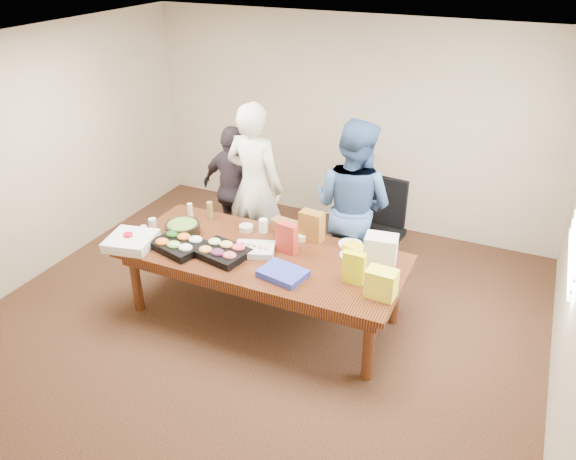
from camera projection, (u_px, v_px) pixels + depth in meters
The scene contains 36 objects.
floor at pixel (264, 316), 5.90m from camera, with size 5.50×5.00×0.02m, color #47301E.
ceiling at pixel (258, 47), 4.61m from camera, with size 5.50×5.00×0.02m, color white.
wall_back at pixel (349, 124), 7.26m from camera, with size 5.50×0.04×2.70m, color beige.
wall_front at pixel (65, 364), 3.25m from camera, with size 5.50×0.04×2.70m, color beige.
wall_left at pixel (41, 155), 6.26m from camera, with size 0.04×5.00×2.70m, color beige.
conference_table at pixel (264, 285), 5.72m from camera, with size 2.80×1.20×0.75m, color #4C1C0F.
office_chair at pixel (381, 232), 6.41m from camera, with size 0.54×0.54×1.05m, color black.
person_center at pixel (255, 187), 6.40m from camera, with size 0.71×0.47×1.96m, color silver.
person_right at pixel (352, 206), 5.99m from camera, with size 0.93×0.73×1.92m, color #304D7E.
person_left at pixel (235, 190), 6.78m from camera, with size 0.93×0.39×1.58m, color #2C232B.
veggie_tray at pixel (179, 245), 5.60m from camera, with size 0.50×0.39×0.08m, color black.
fruit_tray at pixel (222, 253), 5.48m from camera, with size 0.48×0.38×0.07m, color black.
sheet_cake at pixel (255, 250), 5.54m from camera, with size 0.38×0.29×0.07m, color silver.
salad_bowl at pixel (183, 229), 5.87m from camera, with size 0.36×0.36×0.12m, color black.
chip_bag_blue at pixel (283, 273), 5.16m from camera, with size 0.41×0.31×0.06m, color #2A38AB.
chip_bag_red at pixel (287, 238), 5.49m from camera, with size 0.21×0.09×0.31m, color #A72B1F.
chip_bag_yellow at pixel (354, 268), 5.02m from camera, with size 0.20×0.08×0.30m, color #DBE612.
chip_bag_orange at pixel (284, 234), 5.63m from camera, with size 0.16×0.07×0.25m, color #C16236.
mayo_jar at pixel (263, 226), 5.90m from camera, with size 0.09×0.09×0.14m, color white.
mustard_bottle at pixel (280, 231), 5.78m from camera, with size 0.06×0.06×0.16m, color yellow.
dressing_bottle at pixel (210, 211), 6.15m from camera, with size 0.06×0.06×0.20m, color olive.
ranch_bottle at pixel (190, 211), 6.19m from camera, with size 0.06×0.06×0.17m, color beige.
banana_bunch at pixel (357, 250), 5.51m from camera, with size 0.26×0.15×0.09m, color yellow.
bread_loaf at pixel (286, 226), 5.92m from camera, with size 0.30×0.13×0.12m, color brown.
kraft_bag at pixel (312, 226), 5.71m from camera, with size 0.24×0.14×0.31m, color brown.
red_cup at pixel (129, 239), 5.66m from camera, with size 0.10×0.10×0.13m, color red.
clear_cup_a at pixel (144, 230), 5.86m from camera, with size 0.07×0.07×0.10m, color silver.
clear_cup_b at pixel (153, 224), 5.97m from camera, with size 0.08×0.08×0.11m, color silver.
pizza_box_lower at pixel (132, 243), 5.67m from camera, with size 0.45×0.45×0.05m, color silver.
pizza_box_upper at pixel (131, 239), 5.63m from camera, with size 0.45×0.45×0.05m, color white.
plate_a at pixel (355, 255), 5.49m from camera, with size 0.29×0.29×0.02m, color silver.
plate_b at pixel (350, 244), 5.69m from camera, with size 0.24×0.24×0.02m, color white.
dip_bowl_a at pixel (301, 236), 5.78m from camera, with size 0.15×0.15×0.06m, color beige.
dip_bowl_b at pixel (246, 228), 5.95m from camera, with size 0.15×0.15×0.06m, color beige.
grocery_bag_white at pixel (381, 251), 5.26m from camera, with size 0.30×0.21×0.32m, color silver.
grocery_bag_yellow at pixel (381, 283), 4.83m from camera, with size 0.26×0.18×0.26m, color #FFFC32.
Camera 1 is at (2.21, -4.24, 3.56)m, focal length 35.18 mm.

